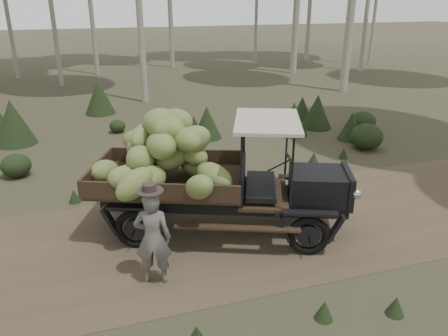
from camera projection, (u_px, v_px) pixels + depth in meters
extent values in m
plane|color=#473D2B|center=(191.00, 239.00, 8.23)|extent=(120.00, 120.00, 0.00)
cube|color=brown|center=(191.00, 239.00, 8.22)|extent=(70.00, 4.00, 0.01)
cube|color=black|center=(317.00, 185.00, 8.10)|extent=(1.27, 1.24, 0.55)
cube|color=black|center=(347.00, 186.00, 8.07)|extent=(0.46, 0.96, 0.61)
cube|color=black|center=(242.00, 178.00, 8.16)|extent=(0.59, 1.32, 0.55)
cube|color=#38281C|center=(169.00, 181.00, 8.29)|extent=(3.24, 2.69, 0.08)
cube|color=#38281C|center=(177.00, 156.00, 9.05)|extent=(2.60, 1.09, 0.32)
cube|color=#38281C|center=(159.00, 192.00, 7.40)|extent=(2.60, 1.09, 0.32)
cube|color=#38281C|center=(97.00, 170.00, 8.32)|extent=(0.72, 1.68, 0.32)
cube|color=beige|center=(267.00, 121.00, 7.72)|extent=(1.69, 1.99, 0.06)
cube|color=black|center=(225.00, 192.00, 8.71)|extent=(4.27, 1.80, 0.18)
cube|color=black|center=(223.00, 210.00, 8.01)|extent=(4.27, 1.80, 0.18)
torus|color=black|center=(300.00, 197.00, 9.08)|extent=(0.75, 0.41, 0.75)
torus|color=black|center=(308.00, 236.00, 7.61)|extent=(0.75, 0.41, 0.75)
torus|color=black|center=(155.00, 192.00, 9.29)|extent=(0.75, 0.41, 0.75)
torus|color=black|center=(135.00, 229.00, 7.81)|extent=(0.75, 0.41, 0.75)
sphere|color=beige|center=(347.00, 175.00, 8.46)|extent=(0.18, 0.18, 0.18)
sphere|color=beige|center=(356.00, 194.00, 7.63)|extent=(0.18, 0.18, 0.18)
ellipsoid|color=olive|center=(149.00, 181.00, 7.56)|extent=(0.92, 0.81, 0.66)
ellipsoid|color=olive|center=(140.00, 152.00, 8.25)|extent=(0.73, 0.82, 0.53)
ellipsoid|color=olive|center=(185.00, 140.00, 7.67)|extent=(0.69, 0.89, 0.43)
ellipsoid|color=olive|center=(159.00, 121.00, 7.98)|extent=(0.70, 0.51, 0.53)
ellipsoid|color=olive|center=(214.00, 177.00, 7.70)|extent=(0.88, 0.96, 0.64)
ellipsoid|color=olive|center=(193.00, 154.00, 8.03)|extent=(0.75, 0.77, 0.53)
ellipsoid|color=olive|center=(143.00, 135.00, 8.03)|extent=(0.75, 0.93, 0.47)
ellipsoid|color=olive|center=(164.00, 126.00, 7.73)|extent=(0.70, 0.83, 0.54)
ellipsoid|color=olive|center=(191.00, 165.00, 8.31)|extent=(0.49, 0.79, 0.40)
ellipsoid|color=olive|center=(173.00, 156.00, 8.03)|extent=(0.96, 0.80, 0.60)
ellipsoid|color=olive|center=(193.00, 139.00, 7.89)|extent=(0.81, 0.57, 0.63)
ellipsoid|color=olive|center=(170.00, 127.00, 7.80)|extent=(0.61, 0.83, 0.49)
ellipsoid|color=olive|center=(130.00, 179.00, 7.65)|extent=(1.05, 0.83, 0.70)
ellipsoid|color=olive|center=(141.00, 159.00, 7.72)|extent=(0.76, 0.93, 0.69)
ellipsoid|color=olive|center=(183.00, 132.00, 8.12)|extent=(0.52, 0.74, 0.48)
ellipsoid|color=olive|center=(168.00, 121.00, 7.98)|extent=(0.88, 0.69, 0.60)
ellipsoid|color=olive|center=(155.00, 166.00, 8.22)|extent=(0.74, 0.88, 0.65)
ellipsoid|color=olive|center=(150.00, 144.00, 8.45)|extent=(0.97, 0.56, 0.61)
ellipsoid|color=olive|center=(161.00, 145.00, 7.66)|extent=(0.59, 0.89, 0.61)
ellipsoid|color=olive|center=(176.00, 121.00, 7.94)|extent=(0.80, 0.75, 0.48)
ellipsoid|color=olive|center=(105.00, 172.00, 8.18)|extent=(0.80, 0.80, 0.53)
ellipsoid|color=olive|center=(138.00, 142.00, 8.63)|extent=(0.82, 0.83, 0.49)
ellipsoid|color=olive|center=(162.00, 130.00, 8.29)|extent=(0.88, 0.92, 0.67)
ellipsoid|color=olive|center=(160.00, 124.00, 7.78)|extent=(0.81, 0.85, 0.60)
ellipsoid|color=olive|center=(134.00, 172.00, 7.91)|extent=(0.69, 0.76, 0.48)
ellipsoid|color=olive|center=(189.00, 149.00, 8.22)|extent=(0.76, 0.73, 0.51)
ellipsoid|color=olive|center=(151.00, 134.00, 8.26)|extent=(0.83, 0.82, 0.54)
ellipsoid|color=olive|center=(135.00, 184.00, 7.32)|extent=(0.95, 0.68, 0.75)
ellipsoid|color=olive|center=(199.00, 187.00, 7.25)|extent=(0.59, 0.88, 0.69)
imported|color=#605C57|center=(153.00, 238.00, 6.74)|extent=(0.66, 0.53, 1.57)
cylinder|color=#352B25|center=(150.00, 191.00, 6.44)|extent=(0.52, 0.52, 0.02)
cylinder|color=#352B25|center=(149.00, 188.00, 6.42)|extent=(0.26, 0.26, 0.13)
cone|color=#233319|center=(13.00, 122.00, 13.25)|extent=(1.25, 1.25, 1.39)
ellipsoid|color=#233319|center=(16.00, 165.00, 10.96)|extent=(0.74, 0.74, 0.59)
cone|color=#233319|center=(194.00, 126.00, 14.23)|extent=(0.58, 0.58, 0.65)
ellipsoid|color=#233319|center=(367.00, 136.00, 12.92)|extent=(0.95, 0.95, 0.76)
cone|color=#233319|center=(302.00, 109.00, 15.87)|extent=(0.80, 0.80, 0.89)
cone|color=#233319|center=(293.00, 119.00, 14.21)|extent=(0.98, 0.98, 1.09)
cone|color=#233319|center=(99.00, 97.00, 16.75)|extent=(1.16, 1.16, 1.29)
ellipsoid|color=#233319|center=(363.00, 122.00, 14.60)|extent=(0.85, 0.85, 0.68)
cone|color=#233319|center=(351.00, 126.00, 13.73)|extent=(0.80, 0.80, 0.89)
ellipsoid|color=#233319|center=(117.00, 126.00, 14.57)|extent=(0.53, 0.53, 0.42)
cone|color=#233319|center=(207.00, 122.00, 13.88)|extent=(0.93, 0.93, 1.04)
cone|color=#233319|center=(317.00, 111.00, 14.94)|extent=(1.05, 1.05, 1.16)
cone|color=#233319|center=(74.00, 196.00, 9.64)|extent=(0.27, 0.27, 0.30)
cone|color=#233319|center=(314.00, 157.00, 11.93)|extent=(0.27, 0.27, 0.30)
cone|color=#233319|center=(396.00, 306.00, 6.23)|extent=(0.27, 0.27, 0.30)
cone|color=#233319|center=(317.00, 169.00, 11.13)|extent=(0.27, 0.27, 0.30)
cone|color=#233319|center=(172.00, 181.00, 10.42)|extent=(0.27, 0.27, 0.30)
cone|color=#233319|center=(344.00, 153.00, 12.26)|extent=(0.27, 0.27, 0.30)
cone|color=#233319|center=(222.00, 168.00, 11.19)|extent=(0.27, 0.27, 0.30)
cone|color=#233319|center=(213.00, 171.00, 11.03)|extent=(0.27, 0.27, 0.30)
cone|color=#233319|center=(324.00, 310.00, 6.14)|extent=(0.27, 0.27, 0.30)
cone|color=#233319|center=(197.00, 335.00, 5.69)|extent=(0.27, 0.27, 0.30)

